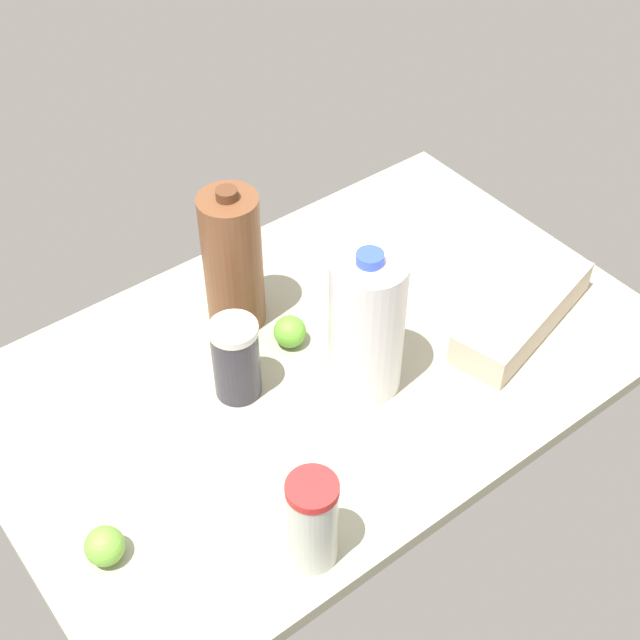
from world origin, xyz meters
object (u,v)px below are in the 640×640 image
chocolate_milk_jug (233,261)px  shaker_bottle (236,359)px  lime_beside_bowl (290,332)px  lime_far_back (105,546)px  milk_jug (367,325)px  tumbler_cup (312,521)px  egg_carton (522,312)px

chocolate_milk_jug → shaker_bottle: chocolate_milk_jug is taller
lime_beside_bowl → lime_far_back: bearing=22.0°
milk_jug → tumbler_cup: milk_jug is taller
shaker_bottle → lime_beside_bowl: size_ratio=2.62×
egg_carton → tumbler_cup: size_ratio=1.93×
chocolate_milk_jug → tumbler_cup: size_ratio=1.70×
chocolate_milk_jug → lime_beside_bowl: 16.47cm
tumbler_cup → lime_far_back: bearing=-36.6°
milk_jug → shaker_bottle: milk_jug is taller
shaker_bottle → chocolate_milk_jug: bearing=-123.1°
chocolate_milk_jug → lime_beside_bowl: (-3.89, 11.56, -11.07)cm
shaker_bottle → lime_far_back: bearing=24.6°
chocolate_milk_jug → milk_jug: bearing=108.1°
chocolate_milk_jug → tumbler_cup: chocolate_milk_jug is taller
tumbler_cup → shaker_bottle: (-9.33, -33.71, -0.90)cm
chocolate_milk_jug → lime_beside_bowl: size_ratio=4.95×
milk_jug → egg_carton: milk_jug is taller
milk_jug → lime_far_back: size_ratio=4.88×
tumbler_cup → lime_beside_bowl: 44.43cm
chocolate_milk_jug → tumbler_cup: (19.31, 49.01, -5.27)cm
egg_carton → shaker_bottle: 54.52cm
milk_jug → egg_carton: size_ratio=0.87×
tumbler_cup → lime_beside_bowl: bearing=-121.8°
milk_jug → chocolate_milk_jug: 28.30cm
shaker_bottle → lime_beside_bowl: (-13.87, -3.74, -4.90)cm
milk_jug → chocolate_milk_jug: chocolate_milk_jug is taller
chocolate_milk_jug → lime_beside_bowl: chocolate_milk_jug is taller
egg_carton → shaker_bottle: bearing=-34.1°
shaker_bottle → lime_beside_bowl: bearing=-164.9°
tumbler_cup → lime_far_back: (24.49, -18.22, -5.79)cm
milk_jug → lime_beside_bowl: bearing=-72.3°
chocolate_milk_jug → lime_beside_bowl: bearing=108.6°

